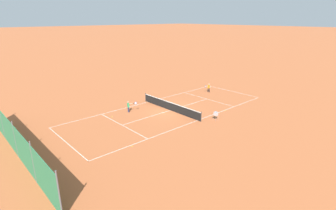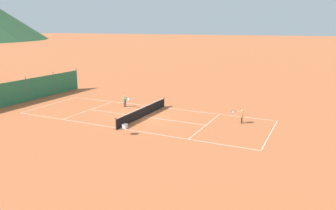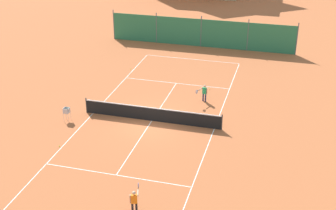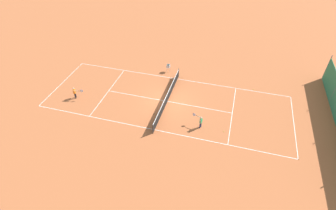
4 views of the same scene
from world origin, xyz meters
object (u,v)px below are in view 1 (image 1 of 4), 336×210
(tennis_ball_by_net_left, at_px, (132,146))
(tennis_ball_near_corner, at_px, (226,110))
(player_far_baseline, at_px, (129,106))
(ball_hopper, at_px, (216,114))
(tennis_ball_by_net_right, at_px, (112,116))
(player_near_service, at_px, (209,87))
(tennis_net, at_px, (170,106))

(tennis_ball_by_net_left, bearing_deg, tennis_ball_near_corner, -89.53)
(player_far_baseline, height_order, ball_hopper, player_far_baseline)
(player_far_baseline, xyz_separation_m, tennis_ball_by_net_right, (0.01, 2.14, -0.69))
(tennis_ball_by_net_left, bearing_deg, ball_hopper, -95.56)
(player_far_baseline, height_order, tennis_ball_by_net_left, player_far_baseline)
(tennis_ball_by_net_right, height_order, ball_hopper, ball_hopper)
(tennis_ball_by_net_left, relative_size, ball_hopper, 0.07)
(player_near_service, distance_m, ball_hopper, 10.54)
(player_far_baseline, xyz_separation_m, tennis_ball_near_corner, (-6.93, -8.31, -0.69))
(tennis_ball_near_corner, relative_size, tennis_ball_by_net_left, 1.00)
(tennis_net, height_order, player_far_baseline, player_far_baseline)
(player_near_service, distance_m, tennis_ball_near_corner, 7.70)
(tennis_ball_by_net_left, xyz_separation_m, ball_hopper, (-0.94, -9.63, 0.63))
(player_near_service, height_order, ball_hopper, player_near_service)
(tennis_net, distance_m, player_near_service, 9.25)
(player_far_baseline, distance_m, tennis_ball_by_net_left, 8.36)
(player_far_baseline, relative_size, tennis_ball_by_net_right, 18.75)
(tennis_ball_near_corner, bearing_deg, tennis_ball_by_net_left, 90.47)
(tennis_ball_near_corner, distance_m, tennis_ball_by_net_left, 12.77)
(tennis_net, xyz_separation_m, tennis_ball_near_corner, (-4.26, -4.54, -0.47))
(tennis_net, height_order, tennis_ball_near_corner, tennis_net)
(player_near_service, bearing_deg, tennis_ball_by_net_left, 110.08)
(player_far_baseline, bearing_deg, tennis_ball_by_net_left, 147.61)
(tennis_ball_near_corner, bearing_deg, tennis_net, 46.80)
(tennis_net, relative_size, tennis_ball_by_net_left, 139.09)
(tennis_ball_by_net_right, height_order, tennis_ball_by_net_left, same)
(player_near_service, height_order, tennis_ball_by_net_left, player_near_service)
(tennis_ball_by_net_right, bearing_deg, tennis_net, -114.37)
(tennis_ball_by_net_right, relative_size, tennis_ball_near_corner, 1.00)
(player_near_service, distance_m, tennis_ball_by_net_right, 14.99)
(player_far_baseline, relative_size, tennis_ball_by_net_left, 18.75)
(tennis_net, distance_m, tennis_ball_by_net_left, 9.33)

